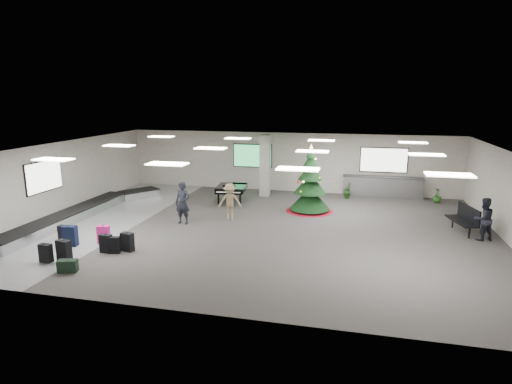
% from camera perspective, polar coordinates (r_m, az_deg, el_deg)
% --- Properties ---
extents(ground, '(18.00, 18.00, 0.00)m').
position_cam_1_polar(ground, '(17.11, 0.53, -4.83)').
color(ground, '#383433').
rests_on(ground, ground).
extents(room_envelope, '(18.02, 14.02, 3.21)m').
position_cam_1_polar(room_envelope, '(17.28, -0.20, 3.30)').
color(room_envelope, '#AAA49C').
rests_on(room_envelope, ground).
extents(baggage_carousel, '(2.28, 9.71, 0.43)m').
position_cam_1_polar(baggage_carousel, '(20.14, -21.86, -2.43)').
color(baggage_carousel, silver).
rests_on(baggage_carousel, ground).
extents(service_counter, '(4.05, 0.65, 1.08)m').
position_cam_1_polar(service_counter, '(23.07, 16.49, 0.68)').
color(service_counter, silver).
rests_on(service_counter, ground).
extents(suitcase_0, '(0.49, 0.33, 0.72)m').
position_cam_1_polar(suitcase_0, '(15.01, -24.22, -7.16)').
color(suitcase_0, black).
rests_on(suitcase_0, ground).
extents(suitcase_1, '(0.41, 0.23, 0.64)m').
position_cam_1_polar(suitcase_1, '(15.32, -19.37, -6.50)').
color(suitcase_1, black).
rests_on(suitcase_1, ground).
extents(pink_suitcase, '(0.45, 0.30, 0.66)m').
position_cam_1_polar(pink_suitcase, '(16.27, -19.67, -5.35)').
color(pink_suitcase, '#D61B7C').
rests_on(pink_suitcase, ground).
extents(suitcase_3, '(0.47, 0.32, 0.66)m').
position_cam_1_polar(suitcase_3, '(15.23, -16.78, -6.39)').
color(suitcase_3, black).
rests_on(suitcase_3, ground).
extents(navy_suitcase, '(0.51, 0.34, 0.75)m').
position_cam_1_polar(navy_suitcase, '(16.39, -23.54, -5.39)').
color(navy_suitcase, black).
rests_on(navy_suitcase, ground).
extents(suitcase_5, '(0.41, 0.25, 0.62)m').
position_cam_1_polar(suitcase_5, '(15.20, -26.23, -7.32)').
color(suitcase_5, black).
rests_on(suitcase_5, ground).
extents(green_duffel, '(0.62, 0.43, 0.39)m').
position_cam_1_polar(green_duffel, '(14.16, -23.82, -9.00)').
color(green_duffel, black).
rests_on(green_duffel, ground).
extents(suitcase_7, '(0.43, 0.30, 0.58)m').
position_cam_1_polar(suitcase_7, '(15.18, -18.43, -6.72)').
color(suitcase_7, black).
rests_on(suitcase_7, ground).
extents(suitcase_8, '(0.38, 0.23, 0.58)m').
position_cam_1_polar(suitcase_8, '(17.14, -24.24, -4.99)').
color(suitcase_8, black).
rests_on(suitcase_8, ground).
extents(christmas_tree, '(2.15, 2.15, 3.06)m').
position_cam_1_polar(christmas_tree, '(19.47, 7.21, 0.44)').
color(christmas_tree, maroon).
rests_on(christmas_tree, ground).
extents(grand_piano, '(1.53, 1.87, 1.00)m').
position_cam_1_polar(grand_piano, '(20.96, -3.31, 0.46)').
color(grand_piano, black).
rests_on(grand_piano, ground).
extents(bench, '(0.95, 1.75, 1.05)m').
position_cam_1_polar(bench, '(18.20, 26.08, -3.14)').
color(bench, black).
rests_on(bench, ground).
extents(traveler_a, '(0.67, 0.47, 1.75)m').
position_cam_1_polar(traveler_a, '(17.73, -9.74, -1.45)').
color(traveler_a, black).
rests_on(traveler_a, ground).
extents(traveler_b, '(1.10, 0.76, 1.55)m').
position_cam_1_polar(traveler_b, '(18.14, -3.51, -1.28)').
color(traveler_b, '#867553').
rests_on(traveler_b, ground).
extents(traveler_bench, '(0.94, 0.85, 1.59)m').
position_cam_1_polar(traveler_bench, '(17.57, 28.06, -3.21)').
color(traveler_bench, black).
rests_on(traveler_bench, ground).
extents(potted_plant_left, '(0.51, 0.54, 0.78)m').
position_cam_1_polar(potted_plant_left, '(22.39, 12.10, 0.15)').
color(potted_plant_left, '#133D15').
rests_on(potted_plant_left, ground).
extents(potted_plant_right, '(0.53, 0.53, 0.76)m').
position_cam_1_polar(potted_plant_right, '(22.79, 23.02, -0.41)').
color(potted_plant_right, '#133D15').
rests_on(potted_plant_right, ground).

